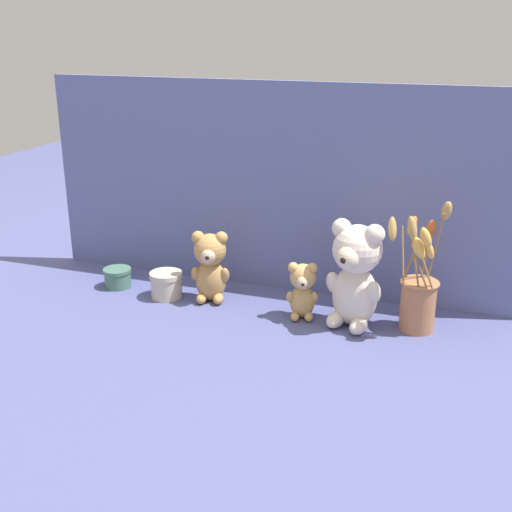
# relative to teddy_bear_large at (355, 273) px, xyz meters

# --- Properties ---
(ground_plane) EXTENTS (4.00, 4.00, 0.00)m
(ground_plane) POSITION_rel_teddy_bear_large_xyz_m (-0.26, 0.01, -0.14)
(ground_plane) COLOR #4C5184
(backdrop_wall) EXTENTS (1.29, 0.02, 0.55)m
(backdrop_wall) POSITION_rel_teddy_bear_large_xyz_m (-0.26, 0.18, 0.14)
(backdrop_wall) COLOR slate
(backdrop_wall) RESTS_ON ground
(teddy_bear_large) EXTENTS (0.15, 0.13, 0.26)m
(teddy_bear_large) POSITION_rel_teddy_bear_large_xyz_m (0.00, 0.00, 0.00)
(teddy_bear_large) COLOR beige
(teddy_bear_large) RESTS_ON ground
(teddy_bear_medium) EXTENTS (0.11, 0.10, 0.19)m
(teddy_bear_medium) POSITION_rel_teddy_bear_large_xyz_m (-0.38, 0.03, -0.04)
(teddy_bear_medium) COLOR tan
(teddy_bear_medium) RESTS_ON ground
(teddy_bear_small) EXTENTS (0.08, 0.07, 0.15)m
(teddy_bear_small) POSITION_rel_teddy_bear_large_xyz_m (-0.13, 0.00, -0.06)
(teddy_bear_small) COLOR tan
(teddy_bear_small) RESTS_ON ground
(flower_vase) EXTENTS (0.14, 0.14, 0.31)m
(flower_vase) POSITION_rel_teddy_bear_large_xyz_m (0.15, 0.03, -0.04)
(flower_vase) COLOR #AD7047
(flower_vase) RESTS_ON ground
(decorative_tin_tall) EXTENTS (0.08, 0.08, 0.05)m
(decorative_tin_tall) POSITION_rel_teddy_bear_large_xyz_m (-0.66, 0.03, -0.11)
(decorative_tin_tall) COLOR #47705B
(decorative_tin_tall) RESTS_ON ground
(decorative_tin_short) EXTENTS (0.09, 0.09, 0.07)m
(decorative_tin_short) POSITION_rel_teddy_bear_large_xyz_m (-0.50, 0.01, -0.10)
(decorative_tin_short) COLOR beige
(decorative_tin_short) RESTS_ON ground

